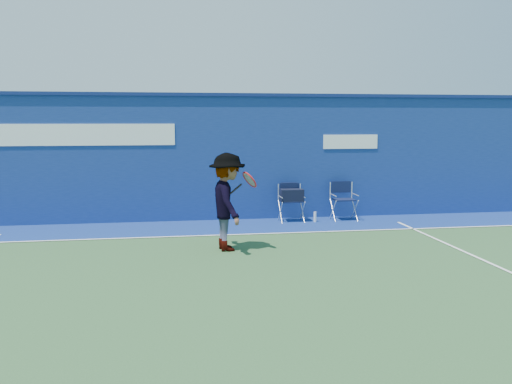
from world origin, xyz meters
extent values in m
plane|color=#2D512B|center=(0.00, 0.00, 0.00)|extent=(80.00, 80.00, 0.00)
cube|color=navy|center=(0.00, 5.20, 1.50)|extent=(24.00, 0.40, 3.00)
cube|color=navy|center=(0.00, 5.20, 3.04)|extent=(24.00, 0.50, 0.08)
cube|color=white|center=(-3.00, 4.99, 2.10)|extent=(4.50, 0.02, 0.50)
cube|color=white|center=(3.60, 4.99, 1.90)|extent=(1.40, 0.02, 0.35)
cube|color=navy|center=(0.00, 4.10, 0.00)|extent=(24.00, 1.80, 0.01)
cube|color=white|center=(0.00, 3.20, 0.01)|extent=(24.00, 0.06, 0.01)
cube|color=#0E1635|center=(2.00, 4.55, 0.50)|extent=(0.48, 0.40, 0.03)
cube|color=silver|center=(2.00, 4.79, 0.69)|extent=(0.55, 0.02, 0.40)
cube|color=#0E1635|center=(2.00, 4.79, 0.77)|extent=(0.48, 0.03, 0.28)
cube|color=black|center=(2.00, 4.52, 0.64)|extent=(0.55, 0.32, 0.30)
cube|color=#0E1635|center=(2.00, 4.79, 0.81)|extent=(0.40, 0.06, 0.22)
cube|color=#0E1635|center=(3.31, 4.54, 0.51)|extent=(0.49, 0.41, 0.03)
cube|color=silver|center=(3.31, 4.78, 0.71)|extent=(0.56, 0.02, 0.41)
cube|color=#0E1635|center=(3.31, 4.78, 0.79)|extent=(0.49, 0.03, 0.28)
cylinder|color=silver|center=(2.55, 4.38, 0.13)|extent=(0.07, 0.07, 0.25)
imported|color=#EA4738|center=(0.18, 1.91, 0.92)|extent=(0.82, 1.26, 1.83)
torus|color=red|center=(0.58, 1.79, 1.34)|extent=(0.35, 0.43, 0.32)
cylinder|color=gray|center=(0.58, 1.79, 1.34)|extent=(0.28, 0.36, 0.26)
cylinder|color=black|center=(0.32, 1.89, 1.15)|extent=(0.29, 0.13, 0.22)
camera|label=1|loc=(-0.84, -8.06, 2.43)|focal=38.00mm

